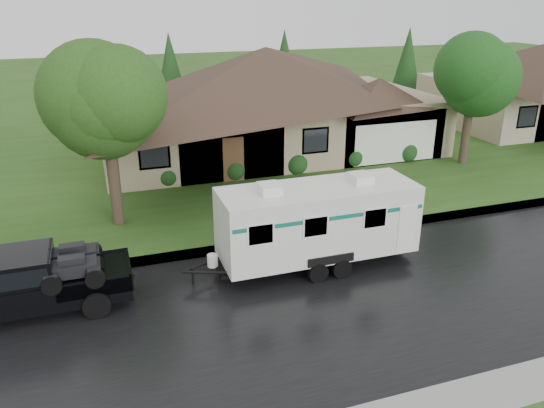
{
  "coord_description": "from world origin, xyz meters",
  "views": [
    {
      "loc": [
        -7.18,
        -14.05,
        8.35
      ],
      "look_at": [
        -1.72,
        2.0,
        1.64
      ],
      "focal_mm": 35.0,
      "sensor_mm": 36.0,
      "label": 1
    }
  ],
  "objects": [
    {
      "name": "road",
      "position": [
        0.0,
        -2.0,
        0.01
      ],
      "size": [
        140.0,
        8.0,
        0.01
      ],
      "primitive_type": "cube",
      "color": "black",
      "rests_on": "ground"
    },
    {
      "name": "tree_right_green",
      "position": [
        10.86,
        7.97,
        4.69
      ],
      "size": [
        3.95,
        3.95,
        6.54
      ],
      "color": "#382B1E",
      "rests_on": "lawn"
    },
    {
      "name": "lawn",
      "position": [
        0.0,
        15.0,
        0.07
      ],
      "size": [
        140.0,
        26.0,
        0.15
      ],
      "primitive_type": "cube",
      "color": "#294B17",
      "rests_on": "ground"
    },
    {
      "name": "travel_trailer",
      "position": [
        -0.74,
        0.31,
        1.6
      ],
      "size": [
        6.71,
        2.36,
        3.01
      ],
      "color": "silver",
      "rests_on": "ground"
    },
    {
      "name": "tree_left_green",
      "position": [
        -6.74,
        5.58,
        4.85
      ],
      "size": [
        4.09,
        4.09,
        6.77
      ],
      "color": "#382B1E",
      "rests_on": "lawn"
    },
    {
      "name": "ground",
      "position": [
        0.0,
        0.0,
        0.0
      ],
      "size": [
        140.0,
        140.0,
        0.0
      ],
      "primitive_type": "plane",
      "color": "#294B17",
      "rests_on": "ground"
    },
    {
      "name": "pickup_truck",
      "position": [
        -9.54,
        0.31,
        0.97
      ],
      "size": [
        5.44,
        2.07,
        1.81
      ],
      "color": "black",
      "rests_on": "ground"
    },
    {
      "name": "curb",
      "position": [
        0.0,
        2.25,
        0.07
      ],
      "size": [
        140.0,
        0.5,
        0.15
      ],
      "primitive_type": "cube",
      "color": "gray",
      "rests_on": "ground"
    },
    {
      "name": "shrub_row",
      "position": [
        2.0,
        9.3,
        0.65
      ],
      "size": [
        13.6,
        1.0,
        1.0
      ],
      "color": "#143814",
      "rests_on": "lawn"
    },
    {
      "name": "house_main",
      "position": [
        2.29,
        13.84,
        3.59
      ],
      "size": [
        19.44,
        10.8,
        6.9
      ],
      "color": "gray",
      "rests_on": "lawn"
    }
  ]
}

